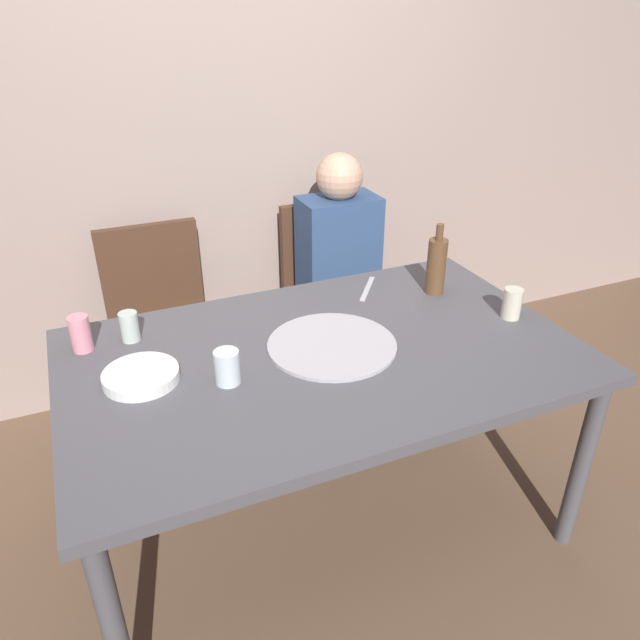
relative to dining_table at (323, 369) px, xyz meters
The scene contains 14 objects.
ground_plane 0.68m from the dining_table, ahead, with size 8.00×8.00×0.00m, color brown.
back_wall 1.34m from the dining_table, 90.00° to the left, with size 6.00×0.10×2.60m, color gray.
dining_table is the anchor object (origin of this frame).
pizza_tray 0.09m from the dining_table, 24.09° to the left, with size 0.43×0.43×0.01m, color #ADADB2.
wine_bottle 0.65m from the dining_table, 22.27° to the left, with size 0.07×0.07×0.28m.
tumbler_near 0.73m from the dining_table, ahead, with size 0.07×0.07×0.11m, color beige.
tumbler_far 0.66m from the dining_table, 150.04° to the left, with size 0.06×0.06×0.10m, color #B7C6BC.
wine_glass 0.36m from the dining_table, behind, with size 0.08×0.08×0.11m, color silver.
soda_can 0.80m from the dining_table, 155.89° to the left, with size 0.07×0.07×0.12m, color pink.
plate_stack 0.58m from the dining_table, behind, with size 0.23×0.23×0.03m, color white.
table_knife 0.51m from the dining_table, 46.01° to the left, with size 0.22×0.02×0.01m, color #B7B7BC.
chair_left 1.00m from the dining_table, 113.46° to the left, with size 0.44×0.44×0.90m.
chair_right 1.03m from the dining_table, 63.73° to the left, with size 0.44×0.44×0.90m.
guest_in_sweater 0.88m from the dining_table, 59.37° to the left, with size 0.36×0.56×1.17m.
Camera 1 is at (-0.67, -1.51, 1.76)m, focal length 33.31 mm.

